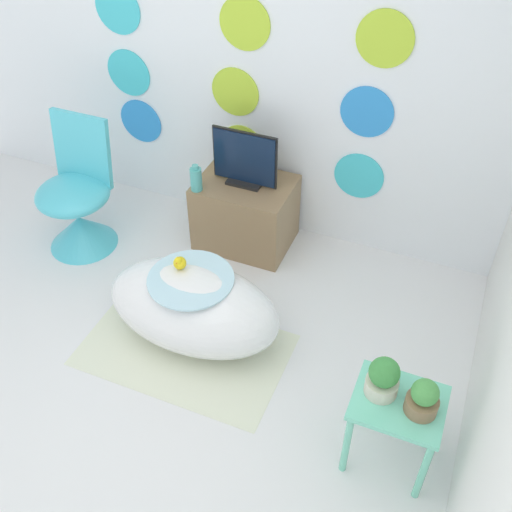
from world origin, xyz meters
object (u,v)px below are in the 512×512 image
chair (78,210)px  potted_plant_left (383,378)px  tv (245,161)px  bathtub (193,307)px  vase (196,179)px  potted_plant_right (423,398)px

chair → potted_plant_left: (2.07, -0.75, 0.26)m
tv → potted_plant_left: tv is taller
chair → tv: (0.96, 0.42, 0.34)m
bathtub → tv: 0.94m
bathtub → tv: size_ratio=2.36×
chair → vase: 0.80m
tv → potted_plant_left: 1.62m
potted_plant_right → potted_plant_left: bearing=170.9°
potted_plant_left → vase: bearing=143.7°
tv → bathtub: bearing=-85.4°
chair → tv: chair is taller
bathtub → chair: (-1.03, 0.44, 0.04)m
potted_plant_left → tv: bearing=133.8°
vase → potted_plant_left: (1.36, -1.00, -0.01)m
potted_plant_left → bathtub: bearing=163.5°
bathtub → potted_plant_right: size_ratio=5.45×
tv → potted_plant_right: (1.29, -1.19, -0.10)m
chair → tv: size_ratio=2.06×
bathtub → potted_plant_left: size_ratio=4.92×
potted_plant_left → chair: bearing=160.1°
potted_plant_right → chair: bearing=160.9°
bathtub → vase: vase is taller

